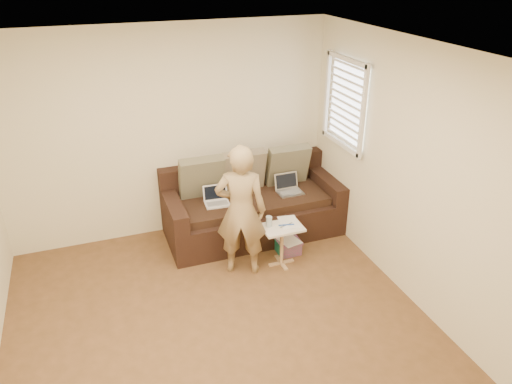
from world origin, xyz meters
The scene contains 17 objects.
floor centered at (0.00, 0.00, 0.00)m, with size 4.50×4.50×0.00m, color brown.
ceiling centered at (0.00, 0.00, 2.60)m, with size 4.50×4.50×0.00m, color white.
wall_back centered at (0.00, 2.25, 1.30)m, with size 4.00×4.00×0.00m, color beige.
wall_right centered at (2.00, 0.00, 1.30)m, with size 4.50×4.50×0.00m, color beige.
window_blinds centered at (1.95, 1.50, 1.70)m, with size 0.12×0.88×1.08m, color white, non-canonical shape.
sofa centered at (0.90, 1.77, 0.42)m, with size 2.20×0.95×0.85m, color black, non-canonical shape.
pillow_left centered at (0.30, 1.99, 0.79)m, with size 0.55×0.14×0.55m, color #635E49, non-canonical shape.
pillow_mid centered at (0.85, 2.00, 0.79)m, with size 0.55×0.14×0.55m, color #6F664F, non-canonical shape.
pillow_right centered at (1.45, 1.97, 0.79)m, with size 0.55×0.14×0.55m, color #635E49, non-canonical shape.
laptop_silver centered at (1.38, 1.71, 0.52)m, with size 0.32×0.23×0.21m, color #B7BABC, non-canonical shape.
laptop_white centered at (0.42, 1.73, 0.52)m, with size 0.30×0.22×0.22m, color white, non-canonical shape.
person centered at (0.50, 1.05, 0.77)m, with size 0.56×0.38×1.54m, color #A08F57.
side_table centered at (0.97, 1.00, 0.25)m, with size 0.46×0.32×0.50m, color silver, non-canonical shape.
drinking_glass centered at (0.83, 1.06, 0.56)m, with size 0.07×0.07×0.12m, color silver, non-canonical shape.
scissors centered at (1.02, 1.00, 0.51)m, with size 0.18×0.10×0.02m, color silver, non-canonical shape.
paper_on_table centered at (1.08, 1.06, 0.50)m, with size 0.21×0.30×0.00m, color white, non-canonical shape.
striped_box centered at (1.14, 1.20, 0.09)m, with size 0.28×0.28×0.18m, color #C71D79, non-canonical shape.
Camera 1 is at (-0.93, -3.30, 3.28)m, focal length 33.85 mm.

